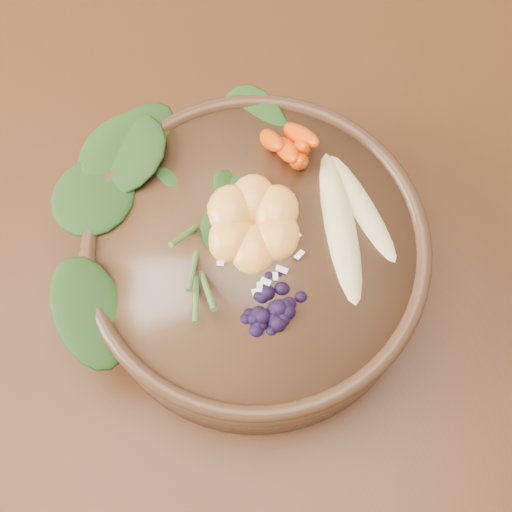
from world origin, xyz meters
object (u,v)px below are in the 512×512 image
kale_heap (185,181)px  dining_table (30,380)px  carrot_cluster (294,126)px  banana_halves (353,210)px  stoneware_bowl (256,261)px  mandarin_cluster (253,216)px  blueberry_pile (279,303)px

kale_heap → dining_table: bearing=-134.2°
carrot_cluster → banana_halves: 0.07m
stoneware_bowl → mandarin_cluster: (-0.01, 0.01, 0.05)m
carrot_cluster → banana_halves: size_ratio=0.49×
kale_heap → carrot_cluster: (0.07, 0.05, 0.02)m
dining_table → carrot_cluster: 0.33m
mandarin_cluster → carrot_cluster: bearing=75.1°
kale_heap → carrot_cluster: bearing=35.4°
stoneware_bowl → banana_halves: 0.09m
dining_table → kale_heap: kale_heap is taller
mandarin_cluster → blueberry_pile: size_ratio=0.69×
carrot_cluster → mandarin_cluster: size_ratio=0.87×
banana_halves → mandarin_cluster: 0.07m
banana_halves → blueberry_pile: blueberry_pile is taller
banana_halves → mandarin_cluster: bearing=170.3°
mandarin_cluster → dining_table: bearing=-147.2°
stoneware_bowl → blueberry_pile: size_ratio=2.16×
dining_table → carrot_cluster: bearing=42.5°
dining_table → carrot_cluster: size_ratio=22.99×
carrot_cluster → blueberry_pile: bearing=-109.5°
stoneware_bowl → blueberry_pile: bearing=-62.2°
dining_table → kale_heap: (0.13, 0.13, 0.18)m
kale_heap → mandarin_cluster: (0.05, -0.02, -0.01)m
dining_table → banana_halves: size_ratio=11.16×
carrot_cluster → blueberry_pile: (0.01, -0.13, -0.02)m
banana_halves → kale_heap: bearing=156.5°
dining_table → stoneware_bowl: size_ratio=6.34×
stoneware_bowl → kale_heap: size_ratio=1.53×
kale_heap → banana_halves: kale_heap is taller
dining_table → banana_halves: banana_halves is taller
kale_heap → blueberry_pile: (0.08, -0.08, -0.00)m
kale_heap → banana_halves: (0.12, 0.00, -0.01)m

